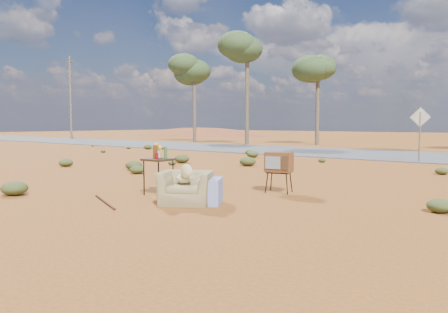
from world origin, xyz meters
The scene contains 13 objects.
ground centered at (0.00, 0.00, 0.00)m, with size 140.00×140.00×0.00m, color #97521E.
highway centered at (0.00, 15.00, 0.02)m, with size 140.00×7.00×0.04m, color #565659.
dirt_mound centered at (-30.00, 34.00, 0.00)m, with size 26.00×18.00×2.00m, color brown.
armchair centered at (0.53, -0.35, 0.40)m, with size 1.27×1.22×0.86m.
tv_unit centered at (1.13, 1.92, 0.68)m, with size 0.67×0.59×0.92m.
side_table centered at (-0.79, 0.04, 0.82)m, with size 0.58×0.58×1.11m.
rusty_bar centered at (-0.88, -1.32, 0.02)m, with size 0.04×0.04×1.67m, color #481E13.
road_sign centered at (1.50, 12.00, 1.50)m, with size 0.78×0.06×2.19m.
eucalyptus_far_left centered at (-18.00, 20.00, 5.94)m, with size 3.20×3.20×7.10m.
eucalyptus_left centered at (-12.00, 19.00, 6.92)m, with size 3.20×3.20×8.10m.
eucalyptus_near_left centered at (-8.00, 22.00, 5.45)m, with size 3.20×3.20×6.60m.
utility_pole_west centered at (-32.00, 17.50, 4.15)m, with size 1.40×0.20×8.00m.
scrub_patch centered at (-0.82, 4.41, 0.14)m, with size 17.49×8.07×0.33m.
Camera 1 is at (6.27, -6.49, 1.57)m, focal length 35.00 mm.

